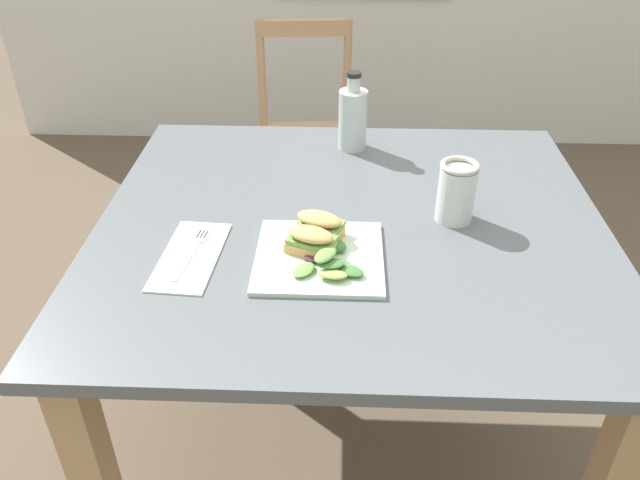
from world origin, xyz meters
TOP-DOWN VIEW (x-y plane):
  - ground_plane at (0.00, 0.00)m, footprint 8.37×8.37m
  - dining_table at (-0.08, 0.03)m, footprint 1.15×1.04m
  - chair_wooden_far at (-0.25, 1.12)m, footprint 0.43×0.43m
  - plate_lunch at (-0.15, -0.12)m, footprint 0.26×0.26m
  - sandwich_half_front at (-0.17, -0.11)m, footprint 0.11×0.10m
  - sandwich_half_back at (-0.15, -0.05)m, footprint 0.11×0.10m
  - salad_mixed_greens at (-0.13, -0.15)m, footprint 0.16×0.15m
  - napkin_folded at (-0.42, -0.12)m, footprint 0.13×0.26m
  - fork_on_napkin at (-0.41, -0.11)m, footprint 0.04×0.19m
  - bottle_cold_brew at (-0.08, 0.42)m, footprint 0.08×0.08m
  - mason_jar_iced_tea at (0.15, 0.05)m, footprint 0.09×0.09m

SIDE VIEW (x-z plane):
  - ground_plane at x=0.00m, z-range 0.00..0.00m
  - chair_wooden_far at x=-0.25m, z-range 0.01..0.88m
  - dining_table at x=-0.08m, z-range 0.25..0.99m
  - napkin_folded at x=-0.42m, z-range 0.74..0.74m
  - plate_lunch at x=-0.15m, z-range 0.74..0.75m
  - fork_on_napkin at x=-0.41m, z-range 0.74..0.75m
  - salad_mixed_greens at x=-0.13m, z-range 0.75..0.78m
  - sandwich_half_front at x=-0.17m, z-range 0.75..0.81m
  - sandwich_half_back at x=-0.15m, z-range 0.75..0.81m
  - mason_jar_iced_tea at x=0.15m, z-range 0.73..0.87m
  - bottle_cold_brew at x=-0.08m, z-range 0.71..0.92m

